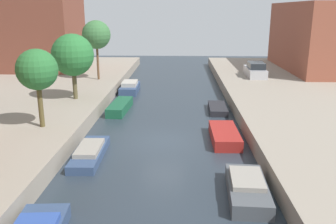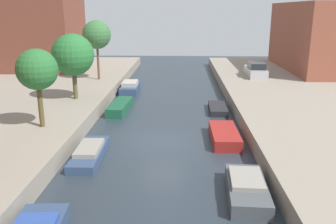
{
  "view_description": "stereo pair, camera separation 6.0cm",
  "coord_description": "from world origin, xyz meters",
  "views": [
    {
      "loc": [
        0.96,
        -20.27,
        7.64
      ],
      "look_at": [
        0.15,
        2.82,
        1.06
      ],
      "focal_mm": 38.32,
      "sensor_mm": 36.0,
      "label": 1
    },
    {
      "loc": [
        1.02,
        -20.27,
        7.64
      ],
      "look_at": [
        0.15,
        2.82,
        1.06
      ],
      "focal_mm": 38.32,
      "sensor_mm": 36.0,
      "label": 2
    }
  ],
  "objects": [
    {
      "name": "street_tree_3",
      "position": [
        -7.17,
        6.58,
        4.37
      ],
      "size": [
        3.18,
        3.18,
        4.98
      ],
      "color": "brown",
      "rests_on": "quay_left"
    },
    {
      "name": "moored_boat_right_4",
      "position": [
        3.9,
        6.87,
        0.23
      ],
      "size": [
        1.38,
        3.41,
        0.45
      ],
      "color": "#232328",
      "rests_on": "ground_plane"
    },
    {
      "name": "moored_boat_right_2",
      "position": [
        3.84,
        -6.46,
        0.37
      ],
      "size": [
        1.81,
        3.93,
        0.84
      ],
      "color": "#4C5156",
      "rests_on": "ground_plane"
    },
    {
      "name": "low_block_right",
      "position": [
        18.0,
        21.9,
        4.75
      ],
      "size": [
        10.0,
        15.88,
        7.49
      ],
      "primitive_type": "cube",
      "color": "brown",
      "rests_on": "quay_right"
    },
    {
      "name": "moored_boat_right_3",
      "position": [
        3.67,
        0.31,
        0.33
      ],
      "size": [
        1.63,
        4.06,
        0.67
      ],
      "color": "maroon",
      "rests_on": "ground_plane"
    },
    {
      "name": "ground_plane",
      "position": [
        0.0,
        0.0,
        0.0
      ],
      "size": [
        84.0,
        84.0,
        0.0
      ],
      "primitive_type": "plane",
      "color": "#28333D"
    },
    {
      "name": "parked_car",
      "position": [
        8.74,
        16.93,
        1.62
      ],
      "size": [
        1.84,
        4.6,
        1.49
      ],
      "color": "#B7B7BC",
      "rests_on": "quay_right"
    },
    {
      "name": "street_tree_4",
      "position": [
        -7.17,
        14.67,
        5.34
      ],
      "size": [
        2.74,
        2.74,
        5.73
      ],
      "color": "brown",
      "rests_on": "quay_left"
    },
    {
      "name": "moored_boat_left_3",
      "position": [
        -3.75,
        6.67,
        0.35
      ],
      "size": [
        1.5,
        4.46,
        0.69
      ],
      "color": "#195638",
      "rests_on": "ground_plane"
    },
    {
      "name": "moored_boat_left_4",
      "position": [
        -3.9,
        13.43,
        0.45
      ],
      "size": [
        1.63,
        4.11,
        1.06
      ],
      "color": "#33476B",
      "rests_on": "ground_plane"
    },
    {
      "name": "street_tree_2",
      "position": [
        -7.17,
        -0.37,
        4.37
      ],
      "size": [
        2.35,
        2.35,
        4.58
      ],
      "color": "brown",
      "rests_on": "quay_left"
    },
    {
      "name": "moored_boat_left_2",
      "position": [
        -3.86,
        -2.57,
        0.29
      ],
      "size": [
        1.47,
        4.53,
        0.67
      ],
      "color": "#33476B",
      "rests_on": "ground_plane"
    }
  ]
}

